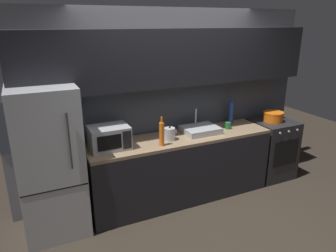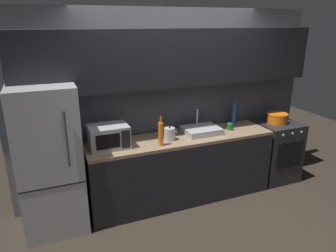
% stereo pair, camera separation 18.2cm
% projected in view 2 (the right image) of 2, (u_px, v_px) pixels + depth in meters
% --- Properties ---
extents(ground_plane, '(10.00, 10.00, 0.00)m').
position_uv_depth(ground_plane, '(213.00, 236.00, 3.56)').
color(ground_plane, '#2D261E').
extents(back_wall, '(4.23, 0.44, 2.50)m').
position_uv_depth(back_wall, '(173.00, 84.00, 4.11)').
color(back_wall, slate).
rests_on(back_wall, ground).
extents(counter_run, '(2.49, 0.60, 0.90)m').
position_uv_depth(counter_run, '(181.00, 168.00, 4.20)').
color(counter_run, black).
rests_on(counter_run, ground).
extents(refrigerator, '(0.68, 0.69, 1.71)m').
position_uv_depth(refrigerator, '(50.00, 160.00, 3.49)').
color(refrigerator, '#B7BABF').
rests_on(refrigerator, ground).
extents(oven_range, '(0.60, 0.62, 0.90)m').
position_uv_depth(oven_range, '(275.00, 151.00, 4.77)').
color(oven_range, '#232326').
rests_on(oven_range, ground).
extents(microwave, '(0.46, 0.35, 0.27)m').
position_uv_depth(microwave, '(109.00, 136.00, 3.69)').
color(microwave, '#A8AAAF').
rests_on(microwave, counter_run).
extents(sink_basin, '(0.48, 0.38, 0.30)m').
position_uv_depth(sink_basin, '(201.00, 130.00, 4.19)').
color(sink_basin, '#ADAFB5').
rests_on(sink_basin, counter_run).
extents(kettle, '(0.17, 0.14, 0.19)m').
position_uv_depth(kettle, '(170.00, 134.00, 3.92)').
color(kettle, '#B7BABF').
rests_on(kettle, counter_run).
extents(wine_bottle_orange, '(0.06, 0.06, 0.36)m').
position_uv_depth(wine_bottle_orange, '(161.00, 134.00, 3.73)').
color(wine_bottle_orange, orange).
rests_on(wine_bottle_orange, counter_run).
extents(wine_bottle_blue, '(0.07, 0.07, 0.38)m').
position_uv_depth(wine_bottle_blue, '(234.00, 113.00, 4.53)').
color(wine_bottle_blue, '#234299').
rests_on(wine_bottle_blue, counter_run).
extents(mug_green, '(0.08, 0.08, 0.09)m').
position_uv_depth(mug_green, '(230.00, 127.00, 4.31)').
color(mug_green, '#1E6B2D').
rests_on(mug_green, counter_run).
extents(cooking_pot, '(0.30, 0.30, 0.15)m').
position_uv_depth(cooking_pot, '(277.00, 118.00, 4.60)').
color(cooking_pot, orange).
rests_on(cooking_pot, oven_range).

